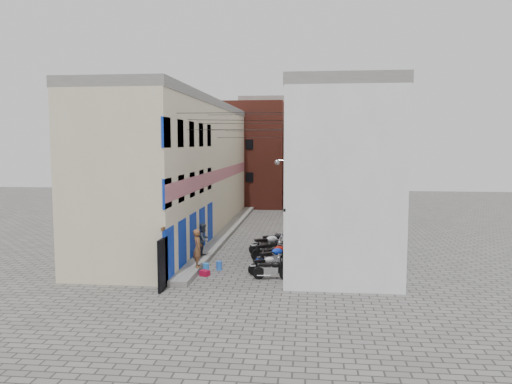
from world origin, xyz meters
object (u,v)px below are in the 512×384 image
(motorcycle_e, at_px, (268,249))
(motorcycle_a, at_px, (272,268))
(person_a, at_px, (198,248))
(motorcycle_d, at_px, (276,253))
(red_crate, at_px, (205,273))
(motorcycle_c, at_px, (273,257))
(motorcycle_b, at_px, (266,264))
(water_jug_near, at_px, (206,268))
(water_jug_far, at_px, (219,266))
(person_b, at_px, (203,240))
(motorcycle_f, at_px, (268,243))
(motorcycle_g, at_px, (275,240))

(motorcycle_e, bearing_deg, motorcycle_a, -29.65)
(motorcycle_a, bearing_deg, motorcycle_e, -176.52)
(motorcycle_a, distance_m, person_a, 3.77)
(motorcycle_d, xyz_separation_m, red_crate, (-3.11, -2.73, -0.42))
(motorcycle_a, height_order, red_crate, motorcycle_a)
(red_crate, bearing_deg, motorcycle_d, 41.26)
(motorcycle_c, xyz_separation_m, motorcycle_d, (0.04, 1.15, -0.07))
(motorcycle_b, relative_size, water_jug_near, 3.66)
(water_jug_near, bearing_deg, motorcycle_c, 18.90)
(motorcycle_a, relative_size, water_jug_far, 3.91)
(motorcycle_a, relative_size, person_b, 1.01)
(motorcycle_b, bearing_deg, red_crate, -102.56)
(motorcycle_c, xyz_separation_m, water_jug_far, (-2.59, -0.48, -0.40))
(person_a, bearing_deg, motorcycle_f, -54.52)
(motorcycle_a, relative_size, motorcycle_e, 0.89)
(motorcycle_b, height_order, motorcycle_g, motorcycle_g)
(motorcycle_b, distance_m, motorcycle_d, 2.13)
(motorcycle_a, relative_size, motorcycle_c, 0.82)
(motorcycle_d, relative_size, motorcycle_e, 0.96)
(motorcycle_g, distance_m, water_jug_far, 5.25)
(motorcycle_b, relative_size, motorcycle_f, 0.79)
(motorcycle_a, height_order, person_a, person_a)
(motorcycle_e, distance_m, red_crate, 4.48)
(motorcycle_f, bearing_deg, water_jug_near, -57.73)
(motorcycle_d, relative_size, motorcycle_g, 0.90)
(motorcycle_b, bearing_deg, motorcycle_e, 157.86)
(red_crate, bearing_deg, motorcycle_b, 12.61)
(motorcycle_c, distance_m, person_a, 3.70)
(motorcycle_e, distance_m, motorcycle_f, 1.15)
(motorcycle_a, bearing_deg, motorcycle_g, 178.40)
(motorcycle_g, bearing_deg, person_b, -72.41)
(motorcycle_a, bearing_deg, motorcycle_d, 176.51)
(motorcycle_d, xyz_separation_m, motorcycle_f, (-0.58, 2.02, 0.08))
(motorcycle_g, relative_size, water_jug_far, 4.73)
(motorcycle_e, bearing_deg, motorcycle_f, 147.18)
(motorcycle_b, relative_size, water_jug_far, 3.84)
(motorcycle_a, xyz_separation_m, motorcycle_d, (-0.04, 3.00, 0.04))
(motorcycle_b, height_order, motorcycle_d, motorcycle_d)
(motorcycle_b, xyz_separation_m, water_jug_near, (-2.83, -0.11, -0.26))
(motorcycle_f, height_order, person_a, person_a)
(motorcycle_f, bearing_deg, person_b, -87.21)
(motorcycle_d, bearing_deg, motorcycle_a, -38.39)
(water_jug_far, bearing_deg, motorcycle_g, 62.79)
(motorcycle_d, distance_m, motorcycle_g, 3.04)
(water_jug_near, relative_size, water_jug_far, 1.05)
(motorcycle_g, height_order, water_jug_far, motorcycle_g)
(motorcycle_g, xyz_separation_m, water_jug_far, (-2.40, -4.66, -0.39))
(motorcycle_a, xyz_separation_m, water_jug_near, (-3.20, 0.78, -0.27))
(water_jug_near, bearing_deg, person_a, 170.09)
(motorcycle_e, height_order, person_b, person_b)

